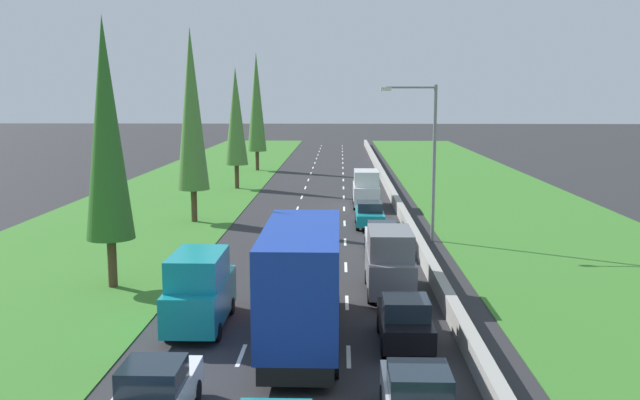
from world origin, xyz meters
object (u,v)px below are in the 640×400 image
(poplar_tree_second, at_px, (106,130))
(teal_van_left_lane, at_px, (200,290))
(poplar_tree_fifth, at_px, (257,102))
(white_hatchback_left_lane, at_px, (156,393))
(black_hatchback_right_lane, at_px, (405,321))
(blue_box_truck_centre_lane, at_px, (303,281))
(white_van_right_lane, at_px, (366,189))
(poplar_tree_fourth, at_px, (236,117))
(white_hatchback_right_lane, at_px, (382,238))
(street_light_mast, at_px, (428,151))
(poplar_tree_third, at_px, (192,110))
(silver_hatchback_right_lane, at_px, (418,399))
(grey_van_right_lane, at_px, (389,262))
(teal_sedan_right_lane, at_px, (370,214))

(poplar_tree_second, bearing_deg, teal_van_left_lane, -46.91)
(poplar_tree_fifth, bearing_deg, poplar_tree_second, -90.78)
(white_hatchback_left_lane, bearing_deg, black_hatchback_right_lane, 40.78)
(blue_box_truck_centre_lane, height_order, teal_van_left_lane, blue_box_truck_centre_lane)
(white_hatchback_left_lane, height_order, teal_van_left_lane, teal_van_left_lane)
(blue_box_truck_centre_lane, height_order, white_van_right_lane, blue_box_truck_centre_lane)
(white_hatchback_left_lane, xyz_separation_m, poplar_tree_fourth, (-4.66, 46.05, 5.67))
(teal_van_left_lane, bearing_deg, poplar_tree_fifth, 94.52)
(white_hatchback_right_lane, distance_m, teal_van_left_lane, 14.43)
(poplar_tree_fourth, xyz_separation_m, street_light_mast, (14.39, -22.79, -1.28))
(blue_box_truck_centre_lane, relative_size, teal_van_left_lane, 1.92)
(white_van_right_lane, height_order, poplar_tree_fifth, poplar_tree_fifth)
(white_hatchback_right_lane, height_order, teal_van_left_lane, teal_van_left_lane)
(black_hatchback_right_lane, height_order, poplar_tree_third, poplar_tree_third)
(silver_hatchback_right_lane, xyz_separation_m, white_hatchback_left_lane, (-6.70, 0.19, 0.00))
(black_hatchback_right_lane, distance_m, blue_box_truck_centre_lane, 3.71)
(poplar_tree_second, bearing_deg, black_hatchback_right_lane, -29.46)
(white_hatchback_left_lane, height_order, street_light_mast, street_light_mast)
(blue_box_truck_centre_lane, bearing_deg, white_van_right_lane, 83.84)
(blue_box_truck_centre_lane, relative_size, street_light_mast, 1.04)
(grey_van_right_lane, height_order, poplar_tree_fourth, poplar_tree_fourth)
(silver_hatchback_right_lane, relative_size, poplar_tree_fifth, 0.30)
(poplar_tree_third, distance_m, street_light_mast, 16.05)
(silver_hatchback_right_lane, xyz_separation_m, poplar_tree_fourth, (-11.36, 46.24, 5.67))
(grey_van_right_lane, bearing_deg, poplar_tree_fourth, 108.75)
(white_van_right_lane, bearing_deg, grey_van_right_lane, -89.63)
(white_van_right_lane, relative_size, poplar_tree_fifth, 0.37)
(grey_van_right_lane, xyz_separation_m, blue_box_truck_centre_lane, (-3.35, -6.08, 0.78))
(silver_hatchback_right_lane, height_order, street_light_mast, street_light_mast)
(poplar_tree_fifth, bearing_deg, grey_van_right_lane, -76.94)
(blue_box_truck_centre_lane, bearing_deg, white_hatchback_right_lane, 75.93)
(blue_box_truck_centre_lane, height_order, poplar_tree_fourth, poplar_tree_fourth)
(white_van_right_lane, bearing_deg, black_hatchback_right_lane, -89.51)
(silver_hatchback_right_lane, distance_m, white_hatchback_right_lane, 20.23)
(teal_van_left_lane, relative_size, poplar_tree_fourth, 0.45)
(grey_van_right_lane, xyz_separation_m, street_light_mast, (2.91, 11.04, 3.83))
(white_hatchback_left_lane, relative_size, poplar_tree_fifth, 0.30)
(street_light_mast, bearing_deg, white_hatchback_left_lane, -112.71)
(poplar_tree_third, relative_size, poplar_tree_fourth, 1.17)
(black_hatchback_right_lane, xyz_separation_m, grey_van_right_lane, (-0.10, 6.24, 0.56))
(blue_box_truck_centre_lane, xyz_separation_m, teal_van_left_lane, (-3.85, 1.47, -0.78))
(blue_box_truck_centre_lane, bearing_deg, white_hatchback_left_lane, -119.52)
(silver_hatchback_right_lane, relative_size, street_light_mast, 0.43)
(white_hatchback_right_lane, bearing_deg, blue_box_truck_centre_lane, -104.07)
(white_hatchback_left_lane, xyz_separation_m, poplar_tree_third, (-5.04, 29.12, 6.62))
(teal_sedan_right_lane, height_order, street_light_mast, street_light_mast)
(teal_van_left_lane, distance_m, poplar_tree_third, 22.82)
(poplar_tree_fourth, bearing_deg, grey_van_right_lane, -71.25)
(grey_van_right_lane, bearing_deg, blue_box_truck_centre_lane, -118.86)
(blue_box_truck_centre_lane, relative_size, poplar_tree_fourth, 0.86)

